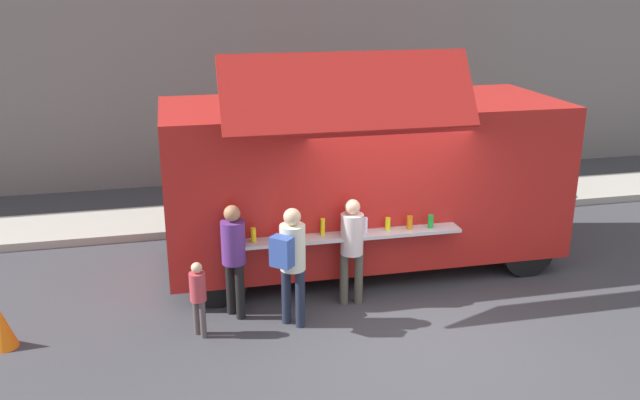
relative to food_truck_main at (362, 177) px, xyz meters
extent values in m
plane|color=#38383D|center=(0.08, -2.38, -1.52)|extent=(60.00, 60.00, 0.00)
cube|color=#9E998E|center=(-4.00, 2.62, -1.45)|extent=(28.00, 1.60, 0.15)
cube|color=red|center=(0.00, 0.02, 0.01)|extent=(6.42, 2.53, 2.47)
cube|color=red|center=(-0.65, -1.54, 1.68)|extent=(3.52, 0.73, 1.00)
cube|color=black|center=(-0.65, -1.16, 0.31)|extent=(3.34, 0.12, 1.11)
cube|color=#B7B7BC|center=(-0.65, -1.37, -0.47)|extent=(3.52, 0.37, 0.05)
cylinder|color=yellow|center=(-2.00, -1.35, -0.35)|extent=(0.08, 0.08, 0.21)
cylinder|color=red|center=(-1.64, -1.36, -0.36)|extent=(0.07, 0.07, 0.18)
cylinder|color=yellow|center=(-1.31, -1.31, -0.35)|extent=(0.08, 0.08, 0.19)
cylinder|color=yellow|center=(-0.98, -1.31, -0.32)|extent=(0.06, 0.06, 0.25)
cylinder|color=silver|center=(-0.65, -1.43, -0.36)|extent=(0.07, 0.07, 0.18)
cylinder|color=white|center=(-0.34, -1.32, -0.34)|extent=(0.08, 0.08, 0.22)
cylinder|color=yellow|center=(0.02, -1.32, -0.35)|extent=(0.08, 0.08, 0.19)
cylinder|color=orange|center=(0.35, -1.36, -0.35)|extent=(0.08, 0.08, 0.20)
cylinder|color=green|center=(0.67, -1.39, -0.35)|extent=(0.08, 0.08, 0.20)
cube|color=black|center=(3.15, 0.00, 0.45)|extent=(0.09, 2.11, 1.09)
cylinder|color=black|center=(2.50, 1.10, -1.07)|extent=(0.90, 0.28, 0.90)
cylinder|color=black|center=(2.49, -1.09, -1.07)|extent=(0.90, 0.28, 0.90)
cylinder|color=black|center=(-2.50, 1.13, -1.07)|extent=(0.90, 0.28, 0.90)
cylinder|color=black|center=(-2.51, -1.05, -1.07)|extent=(0.90, 0.28, 0.90)
cone|color=orange|center=(-5.39, -1.66, -1.25)|extent=(0.36, 0.36, 0.55)
cylinder|color=#2C6537|center=(4.35, 2.32, -1.05)|extent=(0.60, 0.60, 0.94)
cylinder|color=#4D483E|center=(-0.68, -1.45, -1.12)|extent=(0.13, 0.13, 0.81)
cylinder|color=#4D483E|center=(-0.47, -1.48, -1.12)|extent=(0.13, 0.13, 0.81)
cylinder|color=beige|center=(-0.58, -1.46, -0.41)|extent=(0.33, 0.33, 0.61)
sphere|color=#DFAA87|center=(-0.58, -1.46, 0.01)|extent=(0.23, 0.23, 0.23)
cylinder|color=#1D2335|center=(-1.62, -1.83, -1.10)|extent=(0.13, 0.13, 0.85)
cylinder|color=#1D2335|center=(-1.46, -1.99, -1.10)|extent=(0.13, 0.13, 0.85)
cylinder|color=beige|center=(-1.54, -1.91, -0.35)|extent=(0.35, 0.35, 0.64)
sphere|color=tan|center=(-1.54, -1.91, 0.09)|extent=(0.24, 0.24, 0.24)
cube|color=#2F4992|center=(-1.72, -2.11, -0.32)|extent=(0.34, 0.33, 0.41)
cylinder|color=black|center=(-2.36, -1.38, -1.11)|extent=(0.13, 0.13, 0.83)
cylinder|color=black|center=(-2.24, -1.56, -1.11)|extent=(0.13, 0.13, 0.83)
cylinder|color=#562B76|center=(-2.30, -1.47, -0.39)|extent=(0.34, 0.34, 0.62)
sphere|color=#A4714E|center=(-2.30, -1.47, 0.04)|extent=(0.23, 0.23, 0.23)
cylinder|color=#504446|center=(-2.88, -1.88, -1.26)|extent=(0.08, 0.08, 0.53)
cylinder|color=#504446|center=(-2.80, -2.00, -1.26)|extent=(0.08, 0.08, 0.53)
cylinder|color=#AD3840|center=(-2.84, -1.94, -0.79)|extent=(0.22, 0.22, 0.40)
sphere|color=#D4A784|center=(-2.84, -1.94, -0.52)|extent=(0.15, 0.15, 0.15)
camera|label=1|loc=(-3.09, -10.29, 3.13)|focal=37.94mm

